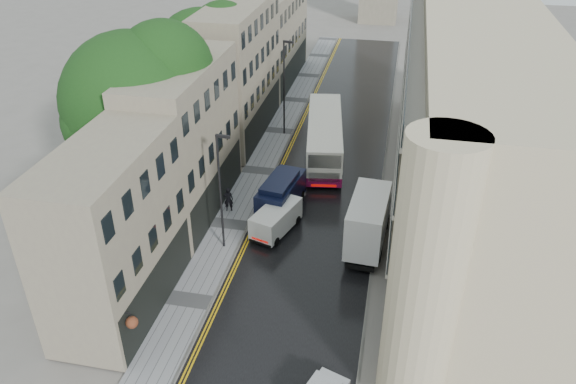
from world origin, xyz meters
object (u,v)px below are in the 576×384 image
at_px(tree_far, 203,75).
at_px(white_lorry, 349,231).
at_px(cream_bus, 308,156).
at_px(pedestrian, 228,199).
at_px(navy_van, 259,203).
at_px(tree_near, 136,125).
at_px(lamp_post_near, 220,194).
at_px(white_van, 254,227).
at_px(lamp_post_far, 284,89).

height_order(tree_far, white_lorry, tree_far).
height_order(cream_bus, pedestrian, cream_bus).
bearing_deg(navy_van, pedestrian, 178.32).
relative_size(tree_near, cream_bus, 1.10).
bearing_deg(lamp_post_near, cream_bus, 74.54).
distance_m(navy_van, lamp_post_near, 5.09).
bearing_deg(lamp_post_near, navy_van, 72.35).
height_order(tree_far, white_van, tree_far).
bearing_deg(navy_van, white_lorry, -16.88).
distance_m(white_lorry, pedestrian, 10.06).
bearing_deg(navy_van, lamp_post_far, 103.61).
bearing_deg(cream_bus, white_van, -109.91).
distance_m(cream_bus, pedestrian, 8.48).
xyz_separation_m(tree_far, lamp_post_far, (6.91, 2.26, -1.65)).
height_order(cream_bus, white_van, cream_bus).
distance_m(tree_near, pedestrian, 8.46).
height_order(white_lorry, lamp_post_far, lamp_post_far).
bearing_deg(tree_far, lamp_post_near, -67.83).
relative_size(navy_van, lamp_post_near, 0.65).
xyz_separation_m(tree_near, pedestrian, (6.03, 0.93, -5.86)).
relative_size(white_van, lamp_post_far, 0.49).
xyz_separation_m(pedestrian, lamp_post_far, (1.17, 14.34, 3.50)).
relative_size(white_lorry, lamp_post_near, 0.92).
distance_m(white_lorry, white_van, 6.68).
xyz_separation_m(cream_bus, navy_van, (-2.32, -7.42, -0.35)).
xyz_separation_m(lamp_post_near, lamp_post_far, (0.20, 18.72, 0.32)).
bearing_deg(tree_far, lamp_post_far, 18.14).
relative_size(white_lorry, white_van, 1.74).
distance_m(cream_bus, lamp_post_far, 8.68).
height_order(white_lorry, lamp_post_near, lamp_post_near).
bearing_deg(tree_near, white_lorry, -10.31).
bearing_deg(tree_far, tree_near, -91.32).
bearing_deg(pedestrian, white_lorry, 143.88).
bearing_deg(tree_near, lamp_post_near, -26.25).
bearing_deg(white_lorry, pedestrian, 161.96).
bearing_deg(navy_van, cream_bus, 81.27).
height_order(white_lorry, white_van, white_lorry).
relative_size(tree_far, white_lorry, 1.64).
bearing_deg(white_van, pedestrian, 150.09).
distance_m(white_lorry, lamp_post_far, 19.96).
bearing_deg(tree_far, navy_van, -56.81).
xyz_separation_m(tree_near, lamp_post_far, (7.21, 15.26, -2.37)).
bearing_deg(lamp_post_far, cream_bus, -51.34).
distance_m(tree_far, cream_bus, 12.52).
relative_size(tree_near, white_lorry, 1.83).
xyz_separation_m(tree_near, white_lorry, (15.33, -2.79, -4.93)).
distance_m(white_van, navy_van, 2.58).
distance_m(tree_near, white_van, 10.79).
distance_m(lamp_post_near, lamp_post_far, 18.72).
relative_size(tree_far, cream_bus, 0.99).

